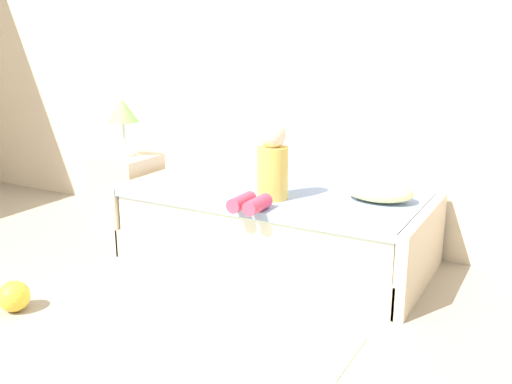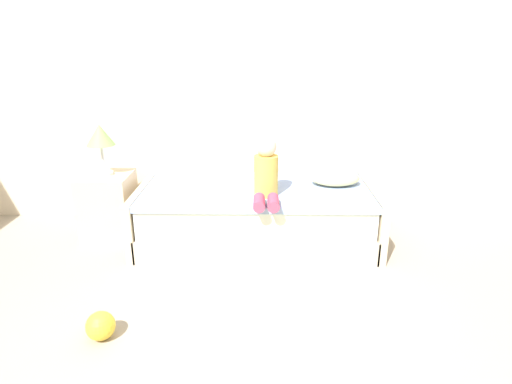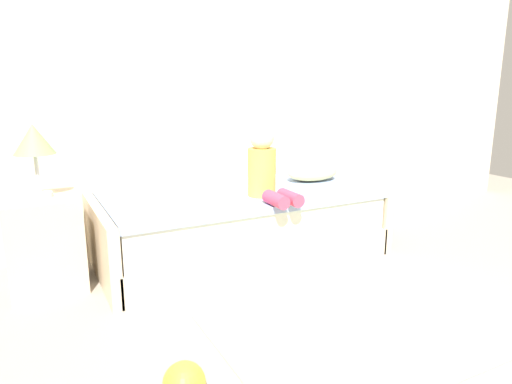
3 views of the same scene
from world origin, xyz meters
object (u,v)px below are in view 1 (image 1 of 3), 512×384
object	(u,v)px
toy_ball	(14,296)
pillow	(379,191)
nightstand	(128,192)
bed	(273,226)
child_figure	(269,169)
table_lamp	(123,113)

from	to	relation	value
toy_ball	pillow	bearing A→B (deg)	42.76
nightstand	pillow	bearing A→B (deg)	1.46
nightstand	toy_ball	xyz separation A→B (m)	(0.42, -1.46, -0.21)
pillow	toy_ball	xyz separation A→B (m)	(-1.64, -1.51, -0.48)
bed	pillow	xyz separation A→B (m)	(0.70, 0.10, 0.32)
bed	pillow	size ratio (longest dim) A/B	4.80
bed	toy_ball	size ratio (longest dim) A/B	11.82
child_figure	pillow	world-z (taller)	child_figure
toy_ball	child_figure	bearing A→B (deg)	49.42
child_figure	table_lamp	bearing A→B (deg)	169.09
nightstand	pillow	distance (m)	2.07
bed	pillow	bearing A→B (deg)	8.09
pillow	nightstand	bearing A→B (deg)	-178.54
table_lamp	toy_ball	xyz separation A→B (m)	(0.42, -1.46, -0.85)
bed	toy_ball	bearing A→B (deg)	-123.42
bed	table_lamp	bearing A→B (deg)	177.98
child_figure	pillow	xyz separation A→B (m)	(0.62, 0.33, -0.14)
table_lamp	child_figure	world-z (taller)	table_lamp
nightstand	table_lamp	bearing A→B (deg)	0.00
bed	nightstand	world-z (taller)	nightstand
table_lamp	toy_ball	bearing A→B (deg)	-74.05
bed	child_figure	bearing A→B (deg)	-70.16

